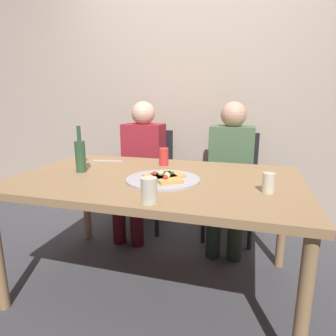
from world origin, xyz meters
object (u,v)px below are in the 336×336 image
Objects in this scene: tumbler_far at (269,183)px; table_knife at (108,161)px; pizza_tray at (163,179)px; pizza_slice_extra at (164,176)px; chair_left at (147,172)px; guest_in_sweater at (140,162)px; tumbler_near at (80,155)px; wine_bottle at (80,155)px; guest_in_beanie at (230,167)px; soda_can at (164,157)px; dining_table at (156,187)px; chair_right at (231,178)px; pizza_slice_last at (166,177)px; wine_glass at (149,190)px.

tumbler_far reaches higher than table_knife.
pizza_slice_extra reaches higher than pizza_tray.
guest_in_sweater reaches higher than chair_left.
tumbler_near is at bearing 156.93° from pizza_tray.
guest_in_beanie is at bearing 41.69° from wine_bottle.
guest_in_sweater is at bearing 83.28° from wine_bottle.
chair_left is at bearing 120.58° from soda_can.
tumbler_far is (0.57, -0.08, 0.03)m from pizza_slice_extra.
dining_table is 1.88× the size of chair_right.
pizza_tray is 1.67× the size of pizza_slice_last.
tumbler_far is at bearing 146.32° from table_knife.
table_knife is 0.19× the size of guest_in_beanie.
pizza_slice_extra is 0.21× the size of guest_in_sweater.
pizza_slice_extra is at bearing 128.08° from pizza_slice_last.
wine_bottle is 0.25× the size of guest_in_beanie.
pizza_slice_extra is at bearing -3.63° from wine_bottle.
pizza_slice_last is 0.99m from guest_in_sweater.
chair_right reaches higher than pizza_slice_extra.
pizza_slice_last is 0.35m from wine_glass.
wine_glass is 1.47m from chair_left.
wine_glass reaches higher than tumbler_near.
pizza_slice_extra is 0.80m from tumbler_near.
soda_can reaches higher than pizza_tray.
pizza_slice_last is at bearing 73.57° from chair_right.
guest_in_beanie reaches higher than pizza_slice_last.
wine_glass is 0.53× the size of table_knife.
tumbler_far is 1.38m from guest_in_sweater.
guest_in_sweater is (0.09, 0.78, -0.20)m from wine_bottle.
pizza_slice_extra is at bearing 172.02° from tumbler_far.
wine_bottle is 0.33m from tumbler_near.
dining_table is 1.01m from chair_left.
soda_can reaches higher than tumbler_far.
pizza_slice_extra is 2.14× the size of wine_glass.
pizza_tray is 0.57m from tumbler_far.
dining_table is 0.66m from tumbler_far.
tumbler_far is 0.87× the size of wine_glass.
tumbler_near is 0.11× the size of chair_left.
guest_in_beanie is at bearing 69.10° from pizza_tray.
tumbler_near is at bearing 32.21° from chair_right.
tumbler_far is at bearing 103.32° from chair_right.
wine_bottle is 2.91× the size of tumbler_far.
chair_right reaches higher than pizza_tray.
guest_in_sweater is (-0.41, 0.76, -0.03)m from dining_table.
tumbler_near is 0.63m from soda_can.
wine_glass is at bearing -149.81° from tumbler_far.
chair_right is at bearing -157.46° from table_knife.
pizza_slice_extra is 0.57m from tumbler_far.
tumbler_near is at bearing 67.92° from chair_left.
pizza_slice_extra is (-0.00, 0.01, 0.02)m from pizza_tray.
pizza_slice_extra is (-0.02, 0.03, 0.00)m from pizza_slice_last.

